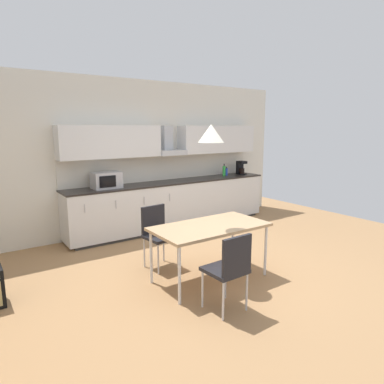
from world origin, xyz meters
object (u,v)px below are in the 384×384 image
(coffee_maker, at_px, (241,168))
(bottle_green, at_px, (224,171))
(bottle_blue, at_px, (226,172))
(microwave, at_px, (106,180))
(pendant_lamp, at_px, (211,133))
(chair_near_left, at_px, (230,265))
(dining_table, at_px, (210,229))
(chair_far_left, at_px, (157,230))

(coffee_maker, relative_size, bottle_green, 1.14)
(bottle_blue, bearing_deg, microwave, -178.91)
(pendant_lamp, bearing_deg, chair_near_left, -113.24)
(bottle_green, height_order, chair_near_left, bottle_green)
(microwave, xyz_separation_m, pendant_lamp, (0.48, -2.32, 0.82))
(bottle_green, bearing_deg, chair_near_left, -129.10)
(pendant_lamp, bearing_deg, dining_table, 0.00)
(coffee_maker, bearing_deg, dining_table, -138.95)
(coffee_maker, relative_size, dining_table, 0.20)
(microwave, bearing_deg, pendant_lamp, -78.41)
(chair_near_left, bearing_deg, dining_table, 66.76)
(microwave, bearing_deg, dining_table, -78.41)
(microwave, height_order, pendant_lamp, pendant_lamp)
(coffee_maker, height_order, bottle_green, coffee_maker)
(bottle_blue, distance_m, dining_table, 3.31)
(chair_far_left, bearing_deg, bottle_blue, 31.27)
(dining_table, bearing_deg, chair_far_left, 113.96)
(bottle_green, bearing_deg, dining_table, -133.21)
(microwave, bearing_deg, coffee_maker, 0.48)
(microwave, height_order, chair_near_left, microwave)
(microwave, distance_m, dining_table, 2.40)
(bottle_blue, relative_size, pendant_lamp, 0.60)
(microwave, relative_size, dining_table, 0.32)
(chair_near_left, bearing_deg, microwave, 92.67)
(microwave, distance_m, chair_far_left, 1.64)
(microwave, height_order, chair_far_left, microwave)
(chair_near_left, bearing_deg, bottle_blue, 50.15)
(microwave, bearing_deg, chair_far_left, -85.09)
(dining_table, bearing_deg, chair_near_left, -113.24)
(pendant_lamp, bearing_deg, bottle_blue, 45.97)
(coffee_maker, bearing_deg, chair_near_left, -134.14)
(coffee_maker, bearing_deg, bottle_green, -178.68)
(microwave, distance_m, bottle_blue, 2.77)
(coffee_maker, distance_m, pendant_lamp, 3.66)
(coffee_maker, relative_size, bottle_blue, 1.57)
(coffee_maker, bearing_deg, pendant_lamp, -138.95)
(coffee_maker, height_order, chair_far_left, coffee_maker)
(bottle_blue, xyz_separation_m, bottle_green, (-0.10, -0.04, 0.03))
(dining_table, distance_m, pendant_lamp, 1.21)
(chair_far_left, height_order, pendant_lamp, pendant_lamp)
(microwave, distance_m, bottle_green, 2.67)
(dining_table, relative_size, chair_far_left, 1.71)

